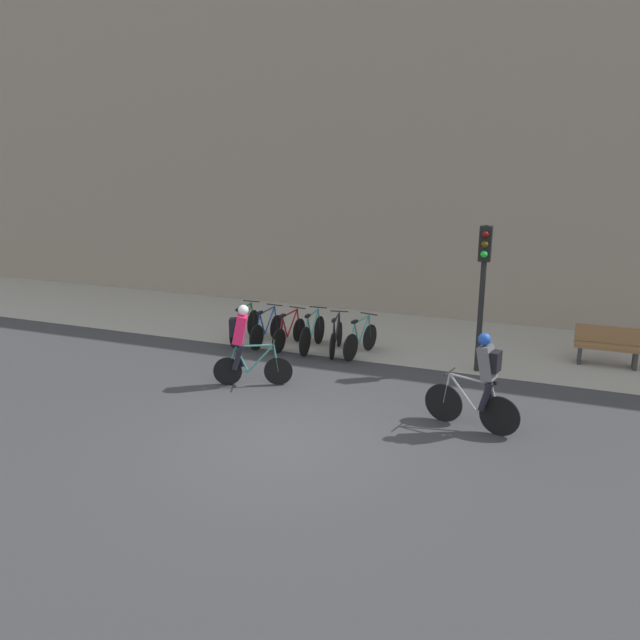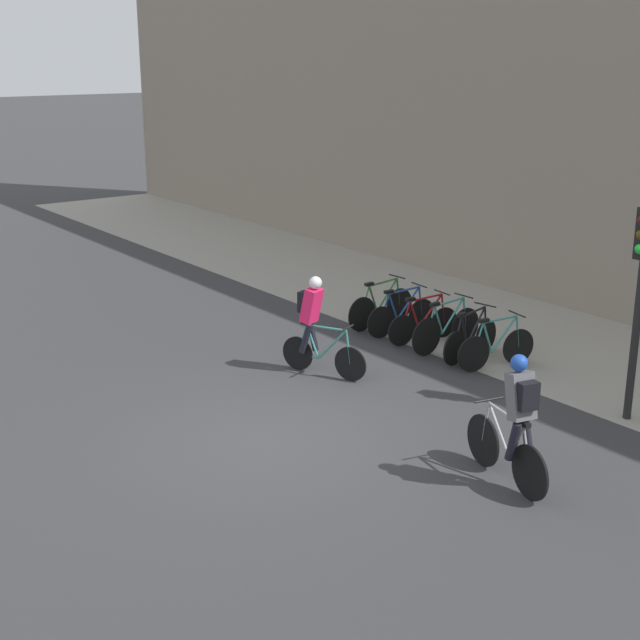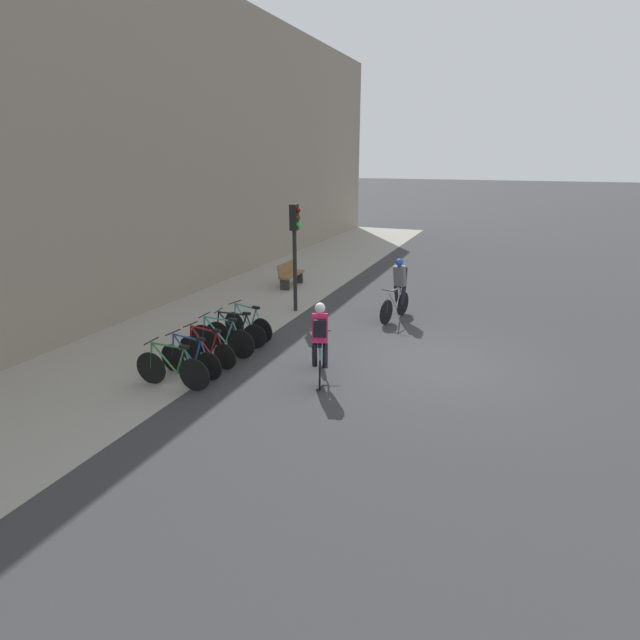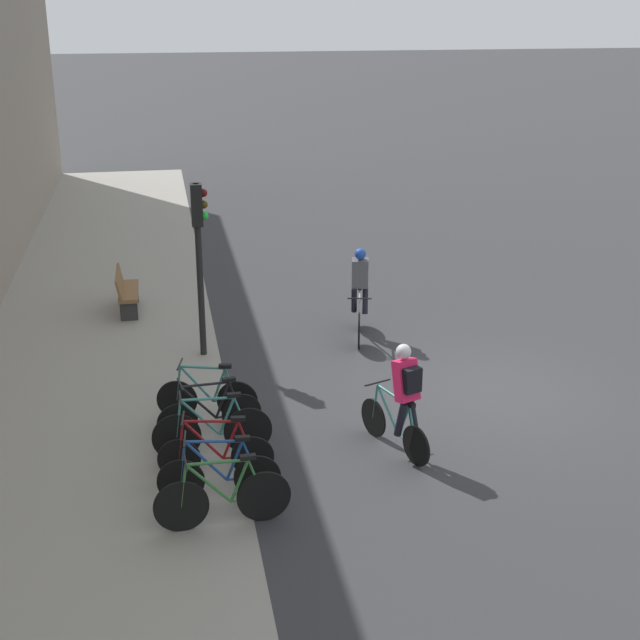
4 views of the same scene
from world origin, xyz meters
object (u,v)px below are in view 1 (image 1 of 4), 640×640
parked_bike_1 (267,330)px  traffic_light_pole (483,272)px  parked_bike_3 (312,333)px  parked_bike_0 (245,326)px  cyclist_grey (482,380)px  parked_bike_4 (336,337)px  parked_bike_5 (360,340)px  bench (608,346)px  parked_bike_2 (289,332)px  cyclist_pink (243,342)px

parked_bike_1 → traffic_light_pole: bearing=-1.2°
traffic_light_pole → parked_bike_3: bearing=178.4°
parked_bike_0 → parked_bike_1: bearing=-0.1°
cyclist_grey → parked_bike_4: 5.02m
parked_bike_1 → parked_bike_5: bearing=0.0°
parked_bike_4 → traffic_light_pole: traffic_light_pole is taller
parked_bike_0 → traffic_light_pole: 6.17m
cyclist_grey → bench: bearing=63.2°
parked_bike_2 → parked_bike_4: size_ratio=1.01×
parked_bike_3 → parked_bike_5: size_ratio=1.11×
parked_bike_1 → parked_bike_2: parked_bike_1 is taller
parked_bike_3 → parked_bike_5: (1.24, 0.00, -0.02)m
parked_bike_1 → traffic_light_pole: 5.59m
traffic_light_pole → parked_bike_0: bearing=178.9°
parked_bike_2 → parked_bike_1: bearing=179.9°
cyclist_pink → traffic_light_pole: bearing=30.3°
parked_bike_0 → parked_bike_1: parked_bike_0 is taller
cyclist_grey → traffic_light_pole: size_ratio=0.55×
parked_bike_0 → parked_bike_1: 0.62m
bench → parked_bike_1: bearing=-170.3°
cyclist_pink → parked_bike_2: (-0.15, 2.72, -0.57)m
parked_bike_1 → parked_bike_5: 2.49m
parked_bike_1 → parked_bike_3: (1.25, 0.00, 0.03)m
parked_bike_1 → bench: parked_bike_1 is taller
cyclist_grey → bench: 5.15m
cyclist_pink → parked_bike_4: bearing=68.1°
parked_bike_3 → parked_bike_4: (0.62, -0.00, -0.03)m
cyclist_pink → parked_bike_0: size_ratio=0.99×
cyclist_pink → parked_bike_2: cyclist_pink is taller
cyclist_grey → parked_bike_2: (-5.07, 3.21, -0.57)m
cyclist_grey → traffic_light_pole: traffic_light_pole is taller
parked_bike_4 → traffic_light_pole: bearing=-1.8°
parked_bike_2 → parked_bike_3: size_ratio=0.92×
parked_bike_2 → traffic_light_pole: (4.64, -0.11, 1.89)m
cyclist_pink → parked_bike_1: bearing=105.9°
parked_bike_4 → bench: parked_bike_4 is taller
parked_bike_3 → parked_bike_4: 0.63m
bench → parked_bike_5: bearing=-166.1°
parked_bike_0 → traffic_light_pole: (5.88, -0.11, 1.86)m
cyclist_grey → parked_bike_3: 5.50m
traffic_light_pole → bench: (2.74, 1.47, -1.81)m
parked_bike_3 → traffic_light_pole: 4.42m
parked_bike_3 → traffic_light_pole: traffic_light_pole is taller
parked_bike_3 → parked_bike_5: 1.24m
cyclist_grey → parked_bike_4: size_ratio=1.12×
parked_bike_1 → bench: bearing=9.7°
cyclist_grey → parked_bike_2: cyclist_grey is taller
parked_bike_1 → parked_bike_2: size_ratio=1.02×
parked_bike_5 → bench: size_ratio=1.09×
parked_bike_0 → parked_bike_4: 2.49m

